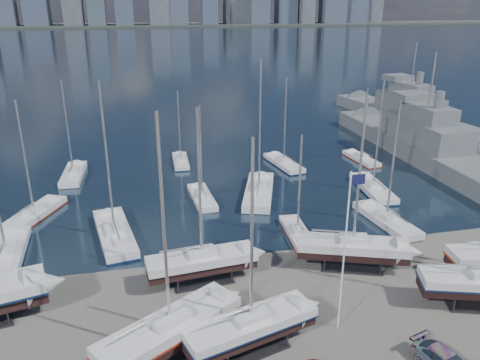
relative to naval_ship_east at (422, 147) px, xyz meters
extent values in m
plane|color=#605E59|center=(-32.64, -34.77, -1.67)|extent=(1400.00, 1400.00, 0.00)
cube|color=#1B273E|center=(-32.64, 275.23, -1.82)|extent=(1400.00, 600.00, 0.40)
cube|color=#2D332D|center=(-32.64, 535.23, -0.57)|extent=(1400.00, 80.00, 2.20)
cube|color=#475166|center=(-143.83, 533.81, 19.11)|extent=(26.03, 30.49, 37.14)
cube|color=#475166|center=(-47.64, 526.82, 27.58)|extent=(20.24, 23.80, 54.09)
cube|color=#595E66|center=(-6.87, 523.56, 27.54)|extent=(24.62, 19.72, 54.00)
cube|color=#475166|center=(51.45, 520.10, 22.05)|extent=(18.36, 16.25, 43.03)
cube|color=#595E66|center=(87.60, 539.01, 18.38)|extent=(28.49, 22.03, 35.69)
cube|color=#3D4756|center=(113.07, 521.23, 25.09)|extent=(23.34, 17.87, 49.11)
cube|color=#2D2D33|center=(-44.06, -37.38, -1.59)|extent=(6.51, 5.46, 0.16)
cube|color=black|center=(-44.06, -37.38, -0.03)|extent=(10.58, 7.90, 0.87)
cube|color=silver|center=(-44.06, -37.38, 0.83)|extent=(10.82, 8.28, 0.87)
cube|color=#9C2611|center=(-44.06, -37.38, 0.44)|extent=(10.93, 8.37, 0.17)
cube|color=silver|center=(-44.06, -37.38, 1.52)|extent=(3.26, 2.97, 0.50)
cylinder|color=#B2B2B7|center=(-44.06, -37.38, 8.59)|extent=(0.22, 0.22, 14.64)
cube|color=#2D2D33|center=(-40.50, -28.52, -1.59)|extent=(5.55, 2.96, 0.16)
cube|color=black|center=(-40.50, -28.52, -0.08)|extent=(9.88, 3.25, 0.78)
cube|color=silver|center=(-40.50, -28.52, 0.70)|extent=(9.92, 3.66, 0.78)
cube|color=silver|center=(-40.50, -28.52, 1.34)|extent=(2.57, 1.86, 0.50)
cylinder|color=#B2B2B7|center=(-40.50, -28.52, 7.64)|extent=(0.22, 0.22, 13.10)
cube|color=#2D2D33|center=(-38.45, -38.14, -1.59)|extent=(5.82, 3.84, 0.16)
cube|color=black|center=(-38.45, -38.14, -0.08)|extent=(9.98, 4.92, 0.78)
cube|color=silver|center=(-38.45, -38.14, 0.70)|extent=(10.09, 5.32, 0.78)
cube|color=#0C1B40|center=(-38.45, -38.14, 0.34)|extent=(10.19, 5.37, 0.16)
cube|color=silver|center=(-38.45, -38.14, 1.34)|extent=(2.79, 2.24, 0.50)
cylinder|color=#B2B2B7|center=(-38.45, -38.14, 7.65)|extent=(0.22, 0.22, 13.12)
cube|color=#2D2D33|center=(-26.42, -29.26, -1.59)|extent=(6.12, 4.34, 0.16)
cube|color=black|center=(-26.42, -29.26, -0.06)|extent=(10.34, 5.81, 0.81)
cube|color=silver|center=(-26.42, -29.26, 0.75)|extent=(10.49, 6.20, 0.81)
cube|color=silver|center=(-26.42, -29.26, 1.41)|extent=(2.97, 2.48, 0.50)
cylinder|color=#B2B2B7|center=(-26.42, -29.26, 8.00)|extent=(0.22, 0.22, 13.68)
cube|color=#2D2D33|center=(-18.60, -37.22, -1.59)|extent=(6.08, 4.17, 0.16)
cube|color=black|center=(-58.49, -20.56, -1.97)|extent=(3.19, 11.15, 0.88)
cube|color=silver|center=(-58.49, -20.56, -1.09)|extent=(3.66, 11.18, 0.88)
cube|color=#0C1B40|center=(-58.49, -20.56, -1.49)|extent=(3.69, 11.29, 0.18)
cube|color=silver|center=(-58.49, -20.56, -0.40)|extent=(1.99, 2.85, 0.50)
cube|color=black|center=(-57.65, -10.68, -1.92)|extent=(6.11, 9.69, 0.77)
cube|color=silver|center=(-57.65, -10.68, -1.15)|extent=(6.47, 9.86, 0.77)
cube|color=#9C2611|center=(-57.65, -10.68, -1.51)|extent=(6.54, 9.96, 0.15)
cube|color=silver|center=(-57.65, -10.68, -0.52)|extent=(2.47, 2.86, 0.50)
cylinder|color=#B2B2B7|center=(-57.65, -10.68, 5.72)|extent=(0.22, 0.22, 12.98)
cube|color=black|center=(-54.58, 2.70, -1.93)|extent=(2.68, 9.77, 0.78)
cube|color=silver|center=(-54.58, 2.70, -1.15)|extent=(3.09, 9.79, 0.78)
cube|color=silver|center=(-54.58, 2.70, -0.51)|extent=(1.72, 2.48, 0.50)
cylinder|color=#B2B2B7|center=(-54.58, 2.70, 5.78)|extent=(0.22, 0.22, 13.08)
cube|color=black|center=(-48.36, -18.12, -1.99)|extent=(4.59, 11.83, 0.92)
cube|color=silver|center=(-48.36, -18.12, -1.06)|extent=(5.07, 11.91, 0.92)
cube|color=#0C1B40|center=(-48.36, -18.12, -1.49)|extent=(5.12, 12.03, 0.18)
cube|color=silver|center=(-48.36, -18.12, -0.35)|extent=(2.38, 3.16, 0.50)
cylinder|color=#B2B2B7|center=(-48.36, -18.12, 7.19)|extent=(0.22, 0.22, 15.58)
cube|color=black|center=(-37.74, -9.97, -1.89)|extent=(2.44, 8.57, 0.68)
cube|color=silver|center=(-37.74, -9.97, -1.21)|extent=(2.80, 8.59, 0.68)
cube|color=silver|center=(-37.74, -9.97, -0.62)|extent=(1.53, 2.19, 0.50)
cylinder|color=#B2B2B7|center=(-37.74, -9.97, 4.86)|extent=(0.22, 0.22, 11.45)
cube|color=black|center=(-38.80, 5.42, -1.87)|extent=(2.22, 8.01, 0.64)
cube|color=silver|center=(-38.80, 5.42, -1.24)|extent=(2.55, 8.03, 0.64)
cube|color=#0C1B40|center=(-38.80, 5.42, -1.53)|extent=(2.57, 8.11, 0.13)
cube|color=silver|center=(-38.80, 5.42, -0.67)|extent=(1.41, 2.04, 0.50)
cylinder|color=#B2B2B7|center=(-38.80, 5.42, 4.44)|extent=(0.22, 0.22, 10.72)
cube|color=black|center=(-29.22, -22.01, -1.87)|extent=(2.36, 7.89, 0.62)
cube|color=silver|center=(-29.22, -22.01, -1.24)|extent=(2.69, 7.91, 0.62)
cube|color=#9C2611|center=(-29.22, -22.01, -1.53)|extent=(2.71, 7.99, 0.12)
cube|color=silver|center=(-29.22, -22.01, -0.68)|extent=(1.43, 2.03, 0.50)
cylinder|color=#B2B2B7|center=(-29.22, -22.01, 4.33)|extent=(0.22, 0.22, 10.51)
cube|color=black|center=(-30.29, -10.09, -2.00)|extent=(6.59, 12.37, 0.97)
cube|color=silver|center=(-30.29, -10.09, -1.04)|extent=(7.08, 12.53, 0.97)
cube|color=silver|center=(-30.29, -10.09, -0.30)|extent=(2.89, 3.51, 0.50)
cylinder|color=#B2B2B7|center=(-30.29, -10.09, 7.60)|extent=(0.22, 0.22, 16.32)
cube|color=black|center=(-23.39, 0.76, -1.92)|extent=(3.66, 9.63, 0.75)
cube|color=silver|center=(-23.39, 0.76, -1.17)|extent=(4.05, 9.69, 0.75)
cube|color=#0C1B40|center=(-23.39, 0.76, -1.51)|extent=(4.09, 9.79, 0.15)
cube|color=silver|center=(-23.39, 0.76, -0.54)|extent=(1.92, 2.56, 0.50)
cylinder|color=#B2B2B7|center=(-23.39, 0.76, 5.56)|extent=(0.22, 0.22, 12.69)
cube|color=black|center=(-18.32, -21.36, -1.93)|extent=(3.32, 10.03, 0.79)
cube|color=silver|center=(-18.32, -21.36, -1.14)|extent=(3.73, 10.07, 0.79)
cube|color=silver|center=(-18.32, -21.36, -0.50)|extent=(1.89, 2.61, 0.50)
cylinder|color=#B2B2B7|center=(-18.32, -21.36, 5.89)|extent=(0.22, 0.22, 13.29)
cube|color=black|center=(-15.11, -12.08, -1.94)|extent=(3.47, 10.44, 0.82)
cube|color=silver|center=(-15.11, -12.08, -1.12)|extent=(3.90, 10.48, 0.82)
cube|color=#0C1B40|center=(-15.11, -12.08, -1.50)|extent=(3.94, 10.59, 0.16)
cube|color=silver|center=(-15.11, -12.08, -0.46)|extent=(1.97, 2.72, 0.50)
cylinder|color=#B2B2B7|center=(-15.11, -12.08, 6.20)|extent=(0.22, 0.22, 13.83)
cube|color=black|center=(-10.53, 0.42, -1.87)|extent=(2.62, 8.19, 0.64)
cube|color=silver|center=(-10.53, 0.42, -1.23)|extent=(2.96, 8.22, 0.64)
cube|color=#9C2611|center=(-10.53, 0.42, -1.53)|extent=(2.99, 8.30, 0.13)
cube|color=silver|center=(-10.53, 0.42, -0.66)|extent=(1.53, 2.12, 0.50)
cylinder|color=#B2B2B7|center=(-10.53, 0.42, 4.53)|extent=(0.22, 0.22, 10.87)
cube|color=#585C62|center=(0.00, -0.07, -1.18)|extent=(8.45, 48.85, 4.39)
cube|color=#585C62|center=(0.00, -0.07, 2.82)|extent=(6.47, 17.14, 3.60)
cube|color=#585C62|center=(0.00, -0.07, 5.82)|extent=(4.81, 9.81, 2.40)
cube|color=#585C62|center=(0.06, 4.80, 7.52)|extent=(5.52, 4.95, 1.20)
cylinder|color=#B2B2B7|center=(0.00, -0.07, 11.02)|extent=(0.30, 0.30, 8.00)
cube|color=#585C62|center=(10.43, 21.47, -1.21)|extent=(12.33, 45.61, 4.06)
cube|color=#585C62|center=(10.43, 21.47, 2.62)|extent=(7.54, 16.34, 3.60)
cube|color=#585C62|center=(10.43, 21.47, 5.62)|extent=(5.33, 9.45, 2.40)
cube|color=#585C62|center=(9.92, 25.95, 7.32)|extent=(5.53, 5.06, 1.20)
cylinder|color=#B2B2B7|center=(10.43, 21.47, 10.82)|extent=(0.30, 0.30, 8.00)
cylinder|color=white|center=(-31.29, -37.22, 4.73)|extent=(0.12, 0.12, 12.80)
cube|color=#13153D|center=(-30.76, -37.22, 10.49)|extent=(1.07, 0.05, 0.75)
camera|label=1|loc=(-45.31, -64.58, 21.63)|focal=35.00mm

